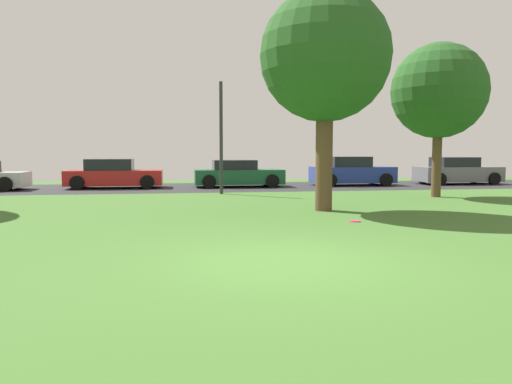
# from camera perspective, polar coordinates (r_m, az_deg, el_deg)

# --- Properties ---
(ground_plane) EXTENTS (44.00, 44.00, 0.00)m
(ground_plane) POSITION_cam_1_polar(r_m,az_deg,el_deg) (7.66, 2.92, -8.10)
(ground_plane) COLOR #3D6628
(road_strip) EXTENTS (44.00, 6.40, 0.01)m
(road_strip) POSITION_cam_1_polar(r_m,az_deg,el_deg) (23.42, -5.29, 0.58)
(road_strip) COLOR #28282B
(road_strip) RESTS_ON ground_plane
(maple_tree_near) EXTENTS (3.53, 3.53, 5.74)m
(maple_tree_near) POSITION_cam_1_polar(r_m,az_deg,el_deg) (19.60, 20.79, 11.06)
(maple_tree_near) COLOR brown
(maple_tree_near) RESTS_ON ground_plane
(oak_tree_right) EXTENTS (3.74, 3.74, 6.30)m
(oak_tree_right) POSITION_cam_1_polar(r_m,az_deg,el_deg) (14.35, 8.17, 15.48)
(oak_tree_right) COLOR brown
(oak_tree_right) RESTS_ON ground_plane
(frisbee_disc) EXTENTS (0.27, 0.27, 0.03)m
(frisbee_disc) POSITION_cam_1_polar(r_m,az_deg,el_deg) (12.08, 11.62, -3.38)
(frisbee_disc) COLOR #EA2D6B
(frisbee_disc) RESTS_ON ground_plane
(parked_car_red) EXTENTS (4.37, 2.01, 1.37)m
(parked_car_red) POSITION_cam_1_polar(r_m,az_deg,el_deg) (23.62, -16.44, 1.97)
(parked_car_red) COLOR #B21E1E
(parked_car_red) RESTS_ON ground_plane
(parked_car_green) EXTENTS (4.27, 2.06, 1.31)m
(parked_car_green) POSITION_cam_1_polar(r_m,az_deg,el_deg) (23.52, -2.17, 2.10)
(parked_car_green) COLOR #195633
(parked_car_green) RESTS_ON ground_plane
(parked_car_blue) EXTENTS (4.10, 2.01, 1.46)m
(parked_car_blue) POSITION_cam_1_polar(r_m,az_deg,el_deg) (25.05, 11.20, 2.32)
(parked_car_blue) COLOR #233893
(parked_car_blue) RESTS_ON ground_plane
(parked_car_grey) EXTENTS (4.31, 1.97, 1.42)m
(parked_car_grey) POSITION_cam_1_polar(r_m,az_deg,el_deg) (27.63, 22.64, 2.23)
(parked_car_grey) COLOR slate
(parked_car_grey) RESTS_ON ground_plane
(street_lamp_post) EXTENTS (0.14, 0.14, 4.50)m
(street_lamp_post) POSITION_cam_1_polar(r_m,az_deg,el_deg) (19.59, -4.14, 6.35)
(street_lamp_post) COLOR #2D2D33
(street_lamp_post) RESTS_ON ground_plane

